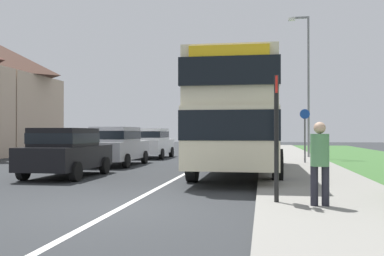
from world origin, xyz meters
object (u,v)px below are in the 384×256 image
object	(u,v)px
parked_car_silver	(117,145)
cycle_route_sign	(305,133)
bus_stop_sign	(276,129)
parked_car_white	(152,142)
pedestrian_at_stop	(320,159)
parked_car_black	(66,150)
double_decker_bus	(239,114)
street_lamp_mid	(307,78)

from	to	relation	value
parked_car_silver	cycle_route_sign	size ratio (longest dim) A/B	1.80
parked_car_silver	bus_stop_sign	distance (m)	12.03
parked_car_white	bus_stop_sign	bearing A→B (deg)	-67.42
parked_car_silver	cycle_route_sign	xyz separation A→B (m)	(8.27, 1.47, 0.49)
parked_car_silver	pedestrian_at_stop	distance (m)	12.73
parked_car_black	cycle_route_sign	distance (m)	10.58
cycle_route_sign	bus_stop_sign	bearing A→B (deg)	-97.95
double_decker_bus	cycle_route_sign	bearing A→B (deg)	59.83
double_decker_bus	parked_car_black	xyz separation A→B (m)	(-5.58, -1.94, -1.25)
parked_car_black	street_lamp_mid	size ratio (longest dim) A/B	0.50
street_lamp_mid	cycle_route_sign	bearing A→B (deg)	-96.49
parked_car_silver	parked_car_white	bearing A→B (deg)	88.62
cycle_route_sign	parked_car_black	bearing A→B (deg)	-141.51
pedestrian_at_stop	street_lamp_mid	xyz separation A→B (m)	(1.36, 16.51, 3.53)
pedestrian_at_stop	cycle_route_sign	world-z (taller)	cycle_route_sign
parked_car_white	parked_car_silver	bearing A→B (deg)	-91.38
parked_car_silver	cycle_route_sign	distance (m)	8.42
pedestrian_at_stop	parked_car_black	bearing A→B (deg)	144.94
double_decker_bus	parked_car_silver	size ratio (longest dim) A/B	2.12
parked_car_black	street_lamp_mid	xyz separation A→B (m)	(8.81, 11.29, 3.61)
bus_stop_sign	street_lamp_mid	bearing A→B (deg)	82.48
pedestrian_at_stop	cycle_route_sign	size ratio (longest dim) A/B	0.66
parked_car_silver	street_lamp_mid	distance (m)	11.34
parked_car_black	parked_car_silver	size ratio (longest dim) A/B	0.87
parked_car_silver	double_decker_bus	bearing A→B (deg)	-29.51
double_decker_bus	parked_car_silver	world-z (taller)	double_decker_bus
parked_car_black	pedestrian_at_stop	world-z (taller)	pedestrian_at_stop
bus_stop_sign	cycle_route_sign	world-z (taller)	bus_stop_sign
bus_stop_sign	pedestrian_at_stop	bearing A→B (deg)	-23.31
parked_car_black	bus_stop_sign	xyz separation A→B (m)	(6.67, -4.89, 0.65)
parked_car_black	cycle_route_sign	xyz separation A→B (m)	(8.27, 6.58, 0.54)
pedestrian_at_stop	street_lamp_mid	bearing A→B (deg)	85.29
cycle_route_sign	street_lamp_mid	world-z (taller)	street_lamp_mid
double_decker_bus	cycle_route_sign	size ratio (longest dim) A/B	3.80
parked_car_white	pedestrian_at_stop	bearing A→B (deg)	-65.50
parked_car_silver	parked_car_white	distance (m)	5.72
street_lamp_mid	bus_stop_sign	bearing A→B (deg)	-97.52
pedestrian_at_stop	parked_car_silver	bearing A→B (deg)	125.80
parked_car_white	bus_stop_sign	size ratio (longest dim) A/B	1.60
double_decker_bus	bus_stop_sign	world-z (taller)	double_decker_bus
parked_car_silver	parked_car_white	size ratio (longest dim) A/B	1.09
parked_car_white	cycle_route_sign	distance (m)	9.19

